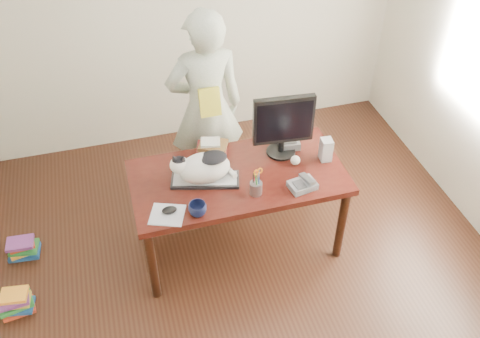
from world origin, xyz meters
The scene contains 18 objects.
room centered at (0.00, 0.00, 1.35)m, with size 4.50×4.50×4.50m.
desk centered at (0.00, 0.68, 0.60)m, with size 1.60×0.80×0.75m.
keyboard centered at (-0.25, 0.60, 0.76)m, with size 0.53×0.31×0.03m.
cat centered at (-0.27, 0.60, 0.89)m, with size 0.49×0.32×0.28m.
monitor centered at (0.39, 0.75, 1.04)m, with size 0.46×0.24×0.52m.
pen_cup centered at (0.07, 0.37, 0.81)m, with size 0.11×0.11×0.23m.
mousepad centered at (-0.58, 0.33, 0.75)m, with size 0.29×0.28×0.01m.
mouse centered at (-0.56, 0.35, 0.77)m, with size 0.12×0.10×0.04m.
coffee_mug centered at (-0.38, 0.28, 0.80)m, with size 0.12×0.12×0.10m, color black.
phone centered at (0.41, 0.34, 0.78)m, with size 0.21×0.19×0.09m.
speaker centered at (0.69, 0.60, 0.84)m, with size 0.09×0.10×0.19m.
baseball centered at (0.45, 0.60, 0.79)m, with size 0.07×0.07×0.07m.
book_stack centered at (-0.12, 0.94, 0.79)m, with size 0.28×0.24×0.09m.
calculator centered at (0.48, 0.86, 0.78)m, with size 0.19×0.23×0.07m.
person centered at (-0.07, 1.33, 0.88)m, with size 0.64×0.42×1.76m, color silver.
held_book centered at (-0.07, 1.16, 1.05)m, with size 0.17×0.10×0.23m.
book_pile_a centered at (-1.75, 0.40, 0.09)m, with size 0.27×0.22×0.18m.
book_pile_b centered at (-1.72, 0.95, 0.07)m, with size 0.26×0.20×0.15m.
Camera 1 is at (-0.79, -2.28, 3.39)m, focal length 40.00 mm.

